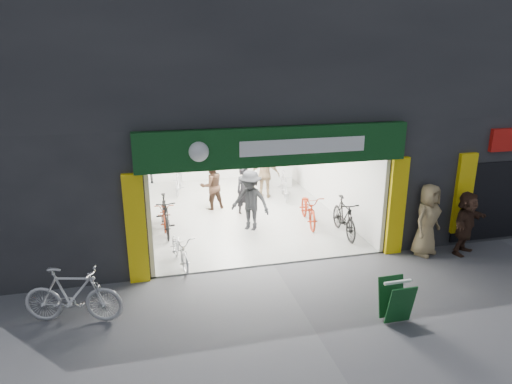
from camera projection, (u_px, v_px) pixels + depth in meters
name	position (u px, v px, depth m)	size (l,w,h in m)	color
ground	(274.00, 265.00, 11.42)	(60.00, 60.00, 0.00)	#56565B
building	(260.00, 76.00, 14.94)	(17.00, 10.27, 8.00)	#232326
bike_left_front	(180.00, 249.00, 11.33)	(0.57, 1.63, 0.86)	silver
bike_left_midfront	(165.00, 215.00, 13.19)	(0.53, 1.88, 1.13)	black
bike_left_midback	(165.00, 214.00, 13.76)	(0.55, 1.59, 0.83)	maroon
bike_left_back	(179.00, 180.00, 16.94)	(0.49, 1.74, 1.04)	#ADAEB2
bike_right_front	(344.00, 217.00, 13.07)	(0.53, 1.86, 1.12)	black
bike_right_mid	(309.00, 209.00, 13.93)	(0.67, 1.91, 1.00)	#9B250E
bike_right_back	(284.00, 186.00, 16.32)	(0.45, 1.60, 0.96)	#B2B2B7
parked_bike	(73.00, 295.00, 8.89)	(0.55, 1.95, 1.17)	silver
customer_a	(244.00, 191.00, 14.69)	(0.58, 0.38, 1.60)	black
customer_b	(212.00, 186.00, 15.11)	(0.81, 0.63, 1.66)	#39251A
customer_c	(250.00, 201.00, 13.33)	(1.18, 0.68, 1.83)	black
customer_d	(265.00, 175.00, 16.22)	(1.03, 0.43, 1.76)	#8D7252
pedestrian_near	(427.00, 220.00, 11.77)	(0.94, 0.61, 1.92)	#937C55
pedestrian_far	(466.00, 223.00, 11.85)	(1.57, 0.50, 1.70)	#3E271C
sandwich_board	(396.00, 300.00, 8.96)	(0.58, 0.57, 0.85)	#0F3D19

